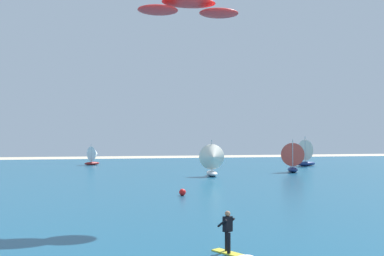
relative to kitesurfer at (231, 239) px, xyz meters
The scene contains 8 objects.
ocean 38.84m from the kitesurfer, 92.20° to the left, with size 160.00×90.00×0.10m, color navy.
kitesurfer is the anchor object (origin of this frame).
kite 15.52m from the kitesurfer, 86.93° to the left, with size 6.36×2.30×0.95m.
sailboat_mid_right 61.01m from the kitesurfer, 94.07° to the left, with size 3.17×2.97×3.52m.
sailboat_trailing 44.46m from the kitesurfer, 61.32° to the left, with size 3.45×3.90×4.38m.
sailboat_heeled_over 35.51m from the kitesurfer, 75.44° to the left, with size 3.23×3.75×4.30m.
sailboat_near_shore 58.35m from the kitesurfer, 59.48° to the left, with size 4.28×3.80×4.80m.
marker_buoy 18.06m from the kitesurfer, 84.13° to the left, with size 0.54×0.54×0.54m, color red.
Camera 1 is at (-4.04, -6.12, 4.65)m, focal length 42.24 mm.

